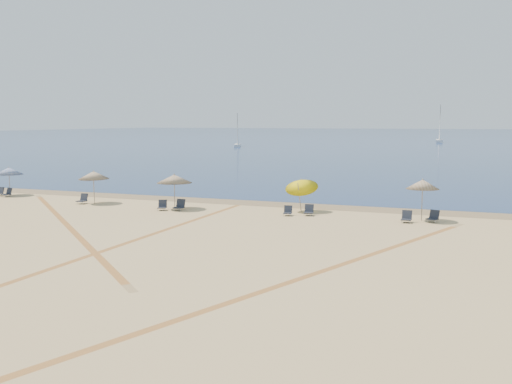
% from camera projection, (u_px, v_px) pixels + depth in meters
% --- Properties ---
extents(ground, '(160.00, 160.00, 0.00)m').
position_uv_depth(ground, '(37.00, 303.00, 18.71)').
color(ground, tan).
rests_on(ground, ground).
extents(ocean, '(500.00, 500.00, 0.00)m').
position_uv_depth(ocean, '(441.00, 136.00, 227.74)').
color(ocean, '#0C2151').
rests_on(ocean, ground).
extents(wet_sand, '(500.00, 500.00, 0.00)m').
position_uv_depth(wet_sand, '(276.00, 204.00, 41.00)').
color(wet_sand, olive).
rests_on(wet_sand, ground).
extents(umbrella_0, '(2.14, 2.14, 2.24)m').
position_uv_depth(umbrella_0, '(9.00, 171.00, 45.52)').
color(umbrella_0, gray).
rests_on(umbrella_0, ground).
extents(umbrella_1, '(2.15, 2.17, 2.34)m').
position_uv_depth(umbrella_1, '(94.00, 175.00, 41.13)').
color(umbrella_1, gray).
rests_on(umbrella_1, ground).
extents(umbrella_2, '(2.35, 2.35, 2.34)m').
position_uv_depth(umbrella_2, '(174.00, 179.00, 38.51)').
color(umbrella_2, gray).
rests_on(umbrella_2, ground).
extents(umbrella_3, '(2.12, 2.16, 2.48)m').
position_uv_depth(umbrella_3, '(301.00, 184.00, 37.32)').
color(umbrella_3, gray).
rests_on(umbrella_3, ground).
extents(umbrella_4, '(1.92, 1.92, 2.48)m').
position_uv_depth(umbrella_4, '(423.00, 184.00, 33.88)').
color(umbrella_4, gray).
rests_on(umbrella_4, ground).
extents(chair_0, '(0.61, 0.70, 0.67)m').
position_uv_depth(chair_0, '(0.00, 192.00, 45.44)').
color(chair_0, black).
rests_on(chair_0, ground).
extents(chair_1, '(0.70, 0.78, 0.68)m').
position_uv_depth(chair_1, '(8.00, 193.00, 44.89)').
color(chair_1, black).
rests_on(chair_1, ground).
extents(chair_2, '(0.61, 0.71, 0.71)m').
position_uv_depth(chair_2, '(83.00, 199.00, 41.13)').
color(chair_2, black).
rests_on(chair_2, ground).
extents(chair_3, '(0.74, 0.80, 0.66)m').
position_uv_depth(chair_3, '(162.00, 206.00, 38.12)').
color(chair_3, black).
rests_on(chair_3, ground).
extents(chair_4, '(0.60, 0.71, 0.72)m').
position_uv_depth(chair_4, '(180.00, 205.00, 38.05)').
color(chair_4, black).
rests_on(chair_4, ground).
extents(chair_5, '(0.59, 0.66, 0.61)m').
position_uv_depth(chair_5, '(288.00, 211.00, 35.97)').
color(chair_5, black).
rests_on(chair_5, ground).
extents(chair_6, '(0.63, 0.71, 0.67)m').
position_uv_depth(chair_6, '(309.00, 211.00, 36.03)').
color(chair_6, black).
rests_on(chair_6, ground).
extents(chair_7, '(0.57, 0.67, 0.68)m').
position_uv_depth(chair_7, '(407.00, 217.00, 33.51)').
color(chair_7, black).
rests_on(chair_7, ground).
extents(chair_8, '(0.78, 0.84, 0.69)m').
position_uv_depth(chair_8, '(433.00, 217.00, 33.64)').
color(chair_8, black).
rests_on(chair_8, ground).
extents(sailboat_0, '(2.16, 6.88, 10.11)m').
position_uv_depth(sailboat_0, '(440.00, 131.00, 156.97)').
color(sailboat_0, white).
rests_on(sailboat_0, ocean).
extents(sailboat_1, '(2.93, 5.17, 7.50)m').
position_uv_depth(sailboat_1, '(238.00, 137.00, 131.94)').
color(sailboat_1, white).
rests_on(sailboat_1, ocean).
extents(tire_tracks, '(54.09, 44.26, 0.00)m').
position_uv_depth(tire_tracks, '(154.00, 244.00, 27.72)').
color(tire_tracks, tan).
rests_on(tire_tracks, ground).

